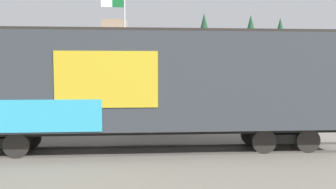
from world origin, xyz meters
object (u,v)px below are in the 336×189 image
at_px(parked_car_white, 49,112).
at_px(parked_car_red, 152,112).
at_px(freight_car, 143,83).
at_px(flagpole, 119,33).

relative_size(parked_car_white, parked_car_red, 1.03).
relative_size(freight_car, flagpole, 1.83).
relative_size(flagpole, parked_car_white, 1.97).
distance_m(freight_car, parked_car_white, 7.40).
height_order(parked_car_white, parked_car_red, parked_car_white).
xyz_separation_m(flagpole, parked_car_white, (-3.34, -5.62, -4.77)).
bearing_deg(freight_car, parked_car_white, 132.91).
height_order(flagpole, parked_car_red, flagpole).
height_order(flagpole, parked_car_white, flagpole).
distance_m(freight_car, flagpole, 11.42).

